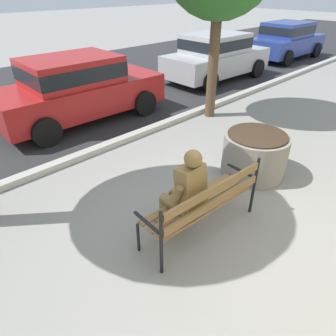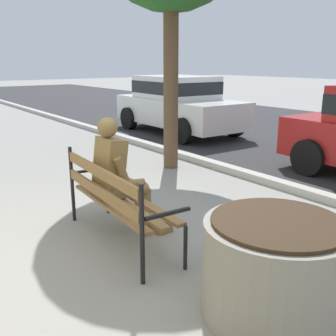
{
  "view_description": "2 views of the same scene",
  "coord_description": "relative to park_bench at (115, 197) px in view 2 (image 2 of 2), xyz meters",
  "views": [
    {
      "loc": [
        -2.76,
        -2.1,
        3.01
      ],
      "look_at": [
        -0.21,
        0.54,
        0.75
      ],
      "focal_mm": 32.12,
      "sensor_mm": 36.0,
      "label": 1
    },
    {
      "loc": [
        3.34,
        -2.1,
        1.95
      ],
      "look_at": [
        -0.21,
        0.54,
        0.75
      ],
      "focal_mm": 42.14,
      "sensor_mm": 36.0,
      "label": 2
    }
  ],
  "objects": [
    {
      "name": "ground_plane",
      "position": [
        0.22,
        0.17,
        -0.54
      ],
      "size": [
        80.0,
        80.0,
        0.0
      ],
      "primitive_type": "plane",
      "color": "gray"
    },
    {
      "name": "curb_stone",
      "position": [
        0.22,
        3.07,
        -0.48
      ],
      "size": [
        60.0,
        0.2,
        0.12
      ],
      "primitive_type": "cube",
      "color": "#B2AFA8",
      "rests_on": "ground"
    },
    {
      "name": "park_bench",
      "position": [
        0.0,
        0.0,
        0.0
      ],
      "size": [
        1.83,
        0.64,
        0.95
      ],
      "color": "olive",
      "rests_on": "ground"
    },
    {
      "name": "bronze_statue_seated",
      "position": [
        -0.2,
        0.21,
        0.12
      ],
      "size": [
        0.63,
        0.76,
        1.37
      ],
      "color": "olive",
      "rests_on": "ground"
    },
    {
      "name": "concrete_planter",
      "position": [
        1.84,
        0.38,
        -0.15
      ],
      "size": [
        1.13,
        1.13,
        0.79
      ],
      "color": "gray",
      "rests_on": "ground"
    },
    {
      "name": "parked_car_white",
      "position": [
        -5.15,
        4.88,
        0.3
      ],
      "size": [
        4.14,
        2.01,
        1.56
      ],
      "color": "silver",
      "rests_on": "ground"
    }
  ]
}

